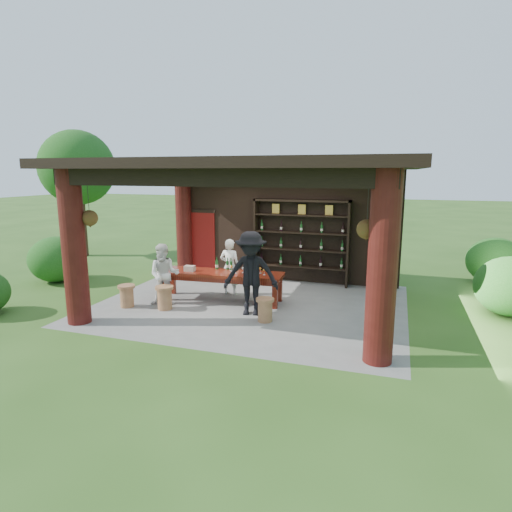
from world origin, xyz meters
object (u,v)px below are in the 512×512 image
(tasting_table, at_px, (221,277))
(stool_near_left, at_px, (165,297))
(host, at_px, (230,267))
(wine_shelf, at_px, (301,242))
(guest_man, at_px, (251,273))
(guest_woman, at_px, (164,275))
(napkin_basket, at_px, (190,268))
(stool_near_right, at_px, (265,309))
(stool_far_left, at_px, (127,295))

(tasting_table, relative_size, stool_near_left, 5.68)
(host, bearing_deg, wine_shelf, -129.52)
(guest_man, bearing_deg, guest_woman, 167.61)
(stool_near_left, xyz_separation_m, napkin_basket, (0.21, 0.92, 0.52))
(wine_shelf, xyz_separation_m, stool_near_right, (-0.00, -3.53, -0.95))
(guest_man, bearing_deg, stool_far_left, 175.76)
(stool_far_left, distance_m, guest_man, 3.16)
(stool_near_left, distance_m, stool_near_right, 2.53)
(stool_far_left, xyz_separation_m, guest_woman, (0.81, 0.43, 0.48))
(tasting_table, bearing_deg, napkin_basket, -168.74)
(wine_shelf, relative_size, tasting_table, 0.87)
(wine_shelf, height_order, guest_man, wine_shelf)
(tasting_table, relative_size, stool_far_left, 5.95)
(tasting_table, bearing_deg, stool_near_right, -36.60)
(wine_shelf, distance_m, guest_man, 3.21)
(host, bearing_deg, guest_woman, 51.21)
(guest_woman, height_order, napkin_basket, guest_woman)
(guest_woman, bearing_deg, host, 28.19)
(wine_shelf, distance_m, stool_near_left, 4.40)
(stool_far_left, distance_m, host, 2.73)
(host, relative_size, guest_man, 0.78)
(guest_woman, xyz_separation_m, guest_man, (2.25, -0.01, 0.20))
(stool_far_left, height_order, host, host)
(stool_near_left, height_order, stool_near_right, stool_near_left)
(stool_near_left, height_order, guest_man, guest_man)
(stool_far_left, height_order, guest_man, guest_man)
(stool_far_left, bearing_deg, stool_near_left, 6.96)
(guest_man, bearing_deg, stool_near_left, 176.23)
(stool_near_right, xyz_separation_m, stool_far_left, (-3.51, -0.06, 0.01))
(wine_shelf, distance_m, tasting_table, 2.90)
(stool_far_left, xyz_separation_m, napkin_basket, (1.19, 1.04, 0.53))
(guest_woman, xyz_separation_m, napkin_basket, (0.38, 0.60, 0.05))
(tasting_table, xyz_separation_m, stool_far_left, (-1.98, -1.20, -0.34))
(stool_far_left, bearing_deg, wine_shelf, 45.63)
(tasting_table, xyz_separation_m, guest_man, (1.07, -0.77, 0.34))
(stool_near_left, height_order, guest_woman, guest_woman)
(host, height_order, guest_woman, guest_woman)
(guest_man, height_order, napkin_basket, guest_man)
(stool_near_right, relative_size, napkin_basket, 2.02)
(stool_near_right, bearing_deg, tasting_table, 143.40)
(wine_shelf, xyz_separation_m, napkin_basket, (-2.32, -2.55, -0.41))
(stool_near_right, height_order, napkin_basket, napkin_basket)
(tasting_table, distance_m, napkin_basket, 0.83)
(stool_near_right, bearing_deg, host, 130.94)
(tasting_table, bearing_deg, host, 90.00)
(wine_shelf, bearing_deg, host, -130.91)
(stool_near_left, bearing_deg, stool_far_left, -173.04)
(guest_man, bearing_deg, stool_near_right, -51.07)
(stool_near_right, xyz_separation_m, guest_woman, (-2.70, 0.37, 0.49))
(wine_shelf, height_order, guest_woman, wine_shelf)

